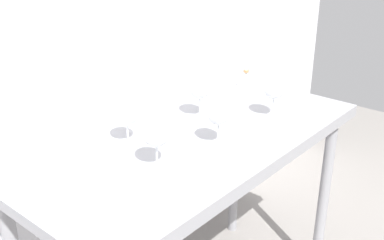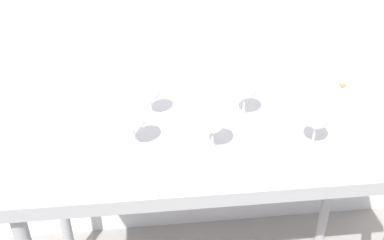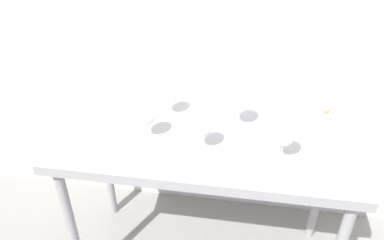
{
  "view_description": "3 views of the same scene",
  "coord_description": "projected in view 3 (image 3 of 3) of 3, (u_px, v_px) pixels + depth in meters",
  "views": [
    {
      "loc": [
        -1.21,
        -1.02,
        1.64
      ],
      "look_at": [
        -0.06,
        -0.04,
        0.99
      ],
      "focal_mm": 43.84,
      "sensor_mm": 36.0,
      "label": 1
    },
    {
      "loc": [
        -0.21,
        -1.32,
        1.78
      ],
      "look_at": [
        -0.07,
        -0.02,
        0.97
      ],
      "focal_mm": 41.32,
      "sensor_mm": 36.0,
      "label": 2
    },
    {
      "loc": [
        0.16,
        -1.46,
        1.99
      ],
      "look_at": [
        -0.06,
        -0.04,
        1.01
      ],
      "focal_mm": 36.43,
      "sensor_mm": 36.0,
      "label": 3
    }
  ],
  "objects": [
    {
      "name": "wine_glass_far_right",
      "position": [
        240.0,
        104.0,
        1.81
      ],
      "size": [
        0.09,
        0.09,
        0.18
      ],
      "color": "white",
      "rests_on": "steel_counter"
    },
    {
      "name": "back_wall",
      "position": [
        220.0,
        17.0,
        2.0
      ],
      "size": [
        3.8,
        0.04,
        2.6
      ],
      "primitive_type": "cube",
      "color": "silver",
      "rests_on": "ground_plane"
    },
    {
      "name": "wine_glass_near_left",
      "position": [
        145.0,
        117.0,
        1.74
      ],
      "size": [
        0.09,
        0.09,
        0.17
      ],
      "color": "white",
      "rests_on": "steel_counter"
    },
    {
      "name": "wine_glass_near_right",
      "position": [
        284.0,
        137.0,
        1.61
      ],
      "size": [
        0.09,
        0.09,
        0.17
      ],
      "color": "white",
      "rests_on": "steel_counter"
    },
    {
      "name": "decanter_funnel",
      "position": [
        325.0,
        119.0,
        1.86
      ],
      "size": [
        0.1,
        0.1,
        0.13
      ],
      "color": "silver",
      "rests_on": "steel_counter"
    },
    {
      "name": "tasting_sheet_upper",
      "position": [
        138.0,
        112.0,
        1.99
      ],
      "size": [
        0.17,
        0.28,
        0.0
      ],
      "primitive_type": "cube",
      "rotation": [
        0.0,
        0.0,
        -0.11
      ],
      "color": "white",
      "rests_on": "steel_counter"
    },
    {
      "name": "steel_counter",
      "position": [
        206.0,
        154.0,
        1.88
      ],
      "size": [
        1.4,
        0.65,
        0.9
      ],
      "color": "#97979C",
      "rests_on": "ground_plane"
    },
    {
      "name": "wine_glass_near_center",
      "position": [
        202.0,
        128.0,
        1.67
      ],
      "size": [
        0.09,
        0.09,
        0.17
      ],
      "color": "white",
      "rests_on": "steel_counter"
    },
    {
      "name": "wine_glass_far_left",
      "position": [
        168.0,
        95.0,
        1.9
      ],
      "size": [
        0.09,
        0.09,
        0.16
      ],
      "color": "white",
      "rests_on": "steel_counter"
    }
  ]
}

